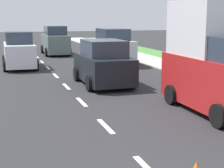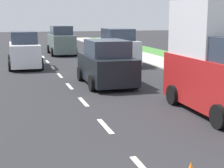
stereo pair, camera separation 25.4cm
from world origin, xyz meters
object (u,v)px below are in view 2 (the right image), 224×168
(car_oncoming_second, at_px, (24,51))
(car_parked_far, at_px, (117,48))
(delivery_truck, at_px, (219,62))
(car_outgoing_ahead, at_px, (106,64))
(car_outgoing_far, at_px, (61,41))

(car_oncoming_second, xyz_separation_m, car_parked_far, (5.66, -0.25, 0.06))
(delivery_truck, bearing_deg, car_parked_far, 89.02)
(delivery_truck, xyz_separation_m, car_parked_far, (0.20, 11.69, -0.56))
(car_outgoing_ahead, distance_m, car_parked_far, 6.71)
(car_outgoing_far, bearing_deg, car_outgoing_ahead, -89.69)
(car_parked_far, bearing_deg, car_outgoing_far, 109.15)
(car_outgoing_ahead, xyz_separation_m, car_outgoing_far, (-0.07, 13.40, 0.13))
(delivery_truck, relative_size, car_parked_far, 1.11)
(car_outgoing_far, bearing_deg, delivery_truck, -83.10)
(car_parked_far, relative_size, car_outgoing_far, 0.97)
(car_outgoing_ahead, height_order, car_parked_far, car_parked_far)
(car_parked_far, height_order, car_outgoing_far, car_outgoing_far)
(car_oncoming_second, distance_m, car_parked_far, 5.66)
(delivery_truck, relative_size, car_outgoing_far, 1.07)
(delivery_truck, relative_size, car_outgoing_ahead, 1.14)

